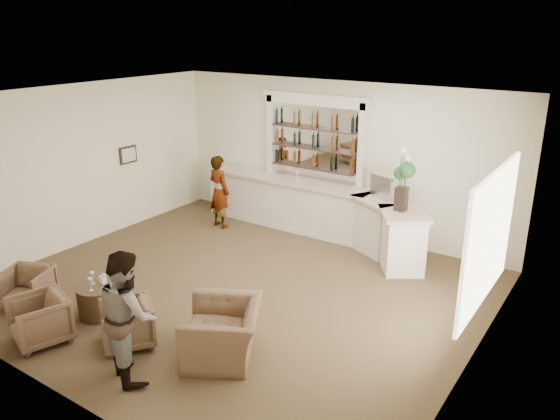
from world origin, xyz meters
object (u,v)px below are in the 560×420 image
object	(u,v)px
armchair_far	(223,332)
cocktail_table	(98,301)
armchair_left	(27,288)
armchair_center	(40,320)
bar_counter	(316,210)
espresso_machine	(388,185)
flower_vase	(403,175)
sommelier	(219,191)
armchair_right	(127,324)
guest	(128,315)

from	to	relation	value
armchair_far	cocktail_table	bearing A→B (deg)	-114.87
armchair_left	armchair_center	world-z (taller)	armchair_center
bar_counter	armchair_far	size ratio (longest dim) A/B	4.92
bar_counter	armchair_center	xyz separation A→B (m)	(-1.17, -5.90, -0.22)
armchair_left	espresso_machine	bearing A→B (deg)	29.80
bar_counter	espresso_machine	distance (m)	1.76
flower_vase	bar_counter	bearing A→B (deg)	165.19
sommelier	flower_vase	world-z (taller)	flower_vase
armchair_far	flower_vase	bearing A→B (deg)	137.90
sommelier	armchair_right	world-z (taller)	sommelier
guest	flower_vase	distance (m)	5.44
guest	armchair_left	bearing A→B (deg)	20.27
armchair_right	espresso_machine	xyz separation A→B (m)	(1.62, 5.34, 1.04)
cocktail_table	sommelier	world-z (taller)	sommelier
sommelier	armchair_center	world-z (taller)	sommelier
cocktail_table	flower_vase	size ratio (longest dim) A/B	0.55
armchair_right	espresso_machine	distance (m)	5.68
sommelier	armchair_far	distance (m)	5.21
bar_counter	guest	bearing A→B (deg)	-84.55
cocktail_table	armchair_right	bearing A→B (deg)	-16.84
armchair_left	guest	bearing A→B (deg)	-31.05
bar_counter	guest	distance (m)	5.72
armchair_center	armchair_far	world-z (taller)	armchair_far
cocktail_table	armchair_right	world-z (taller)	armchair_right
bar_counter	espresso_machine	bearing A→B (deg)	3.47
bar_counter	armchair_center	bearing A→B (deg)	-101.18
armchair_center	bar_counter	bearing A→B (deg)	96.61
sommelier	armchair_left	size ratio (longest dim) A/B	2.29
guest	armchair_far	distance (m)	1.33
armchair_left	armchair_far	world-z (taller)	armchair_far
sommelier	armchair_right	xyz separation A→B (m)	(2.04, -4.49, -0.50)
cocktail_table	espresso_machine	size ratio (longest dim) A/B	1.23
cocktail_table	armchair_left	world-z (taller)	armchair_left
armchair_center	flower_vase	xyz separation A→B (m)	(3.28, 5.34, 1.46)
armchair_left	armchair_right	xyz separation A→B (m)	(2.22, 0.15, 0.00)
bar_counter	armchair_far	bearing A→B (deg)	-74.84
armchair_left	armchair_right	distance (m)	2.23
cocktail_table	guest	bearing A→B (deg)	-24.80
armchair_right	flower_vase	bearing A→B (deg)	100.04
guest	flower_vase	bearing A→B (deg)	-80.96
bar_counter	cocktail_table	distance (m)	5.06
armchair_center	espresso_machine	world-z (taller)	espresso_machine
armchair_center	armchair_right	size ratio (longest dim) A/B	1.06
cocktail_table	espresso_machine	bearing A→B (deg)	62.18
guest	armchair_right	distance (m)	0.92
armchair_left	espresso_machine	xyz separation A→B (m)	(3.84, 5.49, 1.04)
guest	espresso_machine	world-z (taller)	guest
armchair_right	sommelier	bearing A→B (deg)	149.33
armchair_far	espresso_machine	size ratio (longest dim) A/B	2.21
armchair_right	flower_vase	size ratio (longest dim) A/B	0.61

